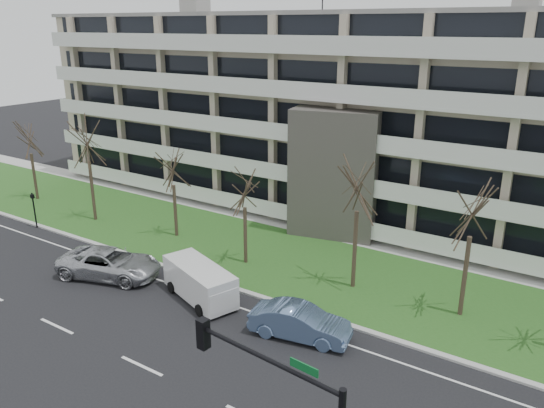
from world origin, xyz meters
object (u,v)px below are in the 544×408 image
Objects in this scene: silver_pickup at (110,263)px; white_van at (200,280)px; pedestrian_signal at (34,206)px; blue_sedan at (300,322)px.

white_van is at bearing -101.02° from silver_pickup.
white_van is at bearing -2.29° from pedestrian_signal.
silver_pickup is 1.14× the size of white_van.
pedestrian_signal is (-23.79, 1.93, 0.93)m from blue_sedan.
silver_pickup is 1.25× the size of blue_sedan.
silver_pickup is 12.84m from blue_sedan.
white_van reaches higher than blue_sedan.
pedestrian_signal is at bearing 74.60° from blue_sedan.
white_van is 17.44m from pedestrian_signal.
silver_pickup reaches higher than blue_sedan.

